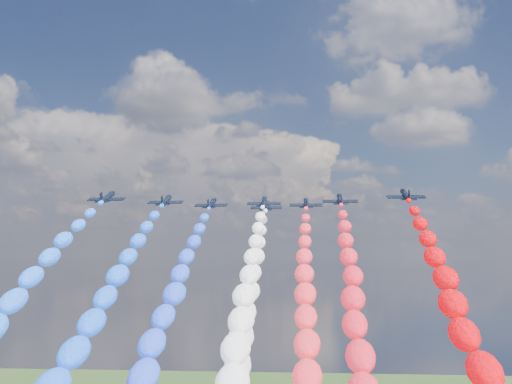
# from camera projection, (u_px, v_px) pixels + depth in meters

# --- Properties ---
(jet_0) EXTENTS (9.22, 12.39, 6.44)m
(jet_0) POSITION_uv_depth(u_px,v_px,m) (107.00, 198.00, 160.86)
(jet_0) COLOR black
(trail_0) EXTENTS (5.93, 103.58, 54.21)m
(trail_0) POSITION_uv_depth(u_px,v_px,m) (1.00, 330.00, 105.23)
(trail_0) COLOR #2160FF
(jet_1) EXTENTS (9.14, 12.34, 6.44)m
(jet_1) POSITION_uv_depth(u_px,v_px,m) (166.00, 201.00, 170.32)
(jet_1) COLOR black
(trail_1) EXTENTS (5.93, 103.58, 54.21)m
(trail_1) POSITION_uv_depth(u_px,v_px,m) (97.00, 323.00, 114.68)
(trail_1) COLOR blue
(jet_2) EXTENTS (9.63, 12.68, 6.44)m
(jet_2) POSITION_uv_depth(u_px,v_px,m) (212.00, 204.00, 180.41)
(jet_2) COLOR black
(trail_2) EXTENTS (5.93, 103.58, 54.21)m
(trail_2) POSITION_uv_depth(u_px,v_px,m) (168.00, 318.00, 124.77)
(trail_2) COLOR blue
(jet_3) EXTENTS (9.18, 12.36, 6.44)m
(jet_3) POSITION_uv_depth(u_px,v_px,m) (264.00, 202.00, 174.59)
(jet_3) COLOR black
(trail_3) EXTENTS (5.93, 103.58, 54.21)m
(trail_3) POSITION_uv_depth(u_px,v_px,m) (243.00, 321.00, 118.96)
(trail_3) COLOR white
(jet_4) EXTENTS (8.99, 12.22, 6.44)m
(jet_4) POSITION_uv_depth(u_px,v_px,m) (266.00, 206.00, 189.38)
(jet_4) COLOR black
(trail_4) EXTENTS (5.93, 103.58, 54.21)m
(trail_4) POSITION_uv_depth(u_px,v_px,m) (249.00, 314.00, 133.74)
(trail_4) COLOR white
(jet_5) EXTENTS (9.08, 12.29, 6.44)m
(jet_5) POSITION_uv_depth(u_px,v_px,m) (306.00, 204.00, 179.94)
(jet_5) COLOR black
(trail_5) EXTENTS (5.93, 103.58, 54.21)m
(trail_5) POSITION_uv_depth(u_px,v_px,m) (305.00, 318.00, 124.30)
(trail_5) COLOR #F12937
(jet_6) EXTENTS (9.07, 12.28, 6.44)m
(jet_6) POSITION_uv_depth(u_px,v_px,m) (340.00, 200.00, 167.15)
(jet_6) COLOR black
(trail_6) EXTENTS (5.93, 103.58, 54.21)m
(trail_6) POSITION_uv_depth(u_px,v_px,m) (356.00, 325.00, 111.51)
(trail_6) COLOR red
(jet_7) EXTENTS (9.35, 12.49, 6.44)m
(jet_7) POSITION_uv_depth(u_px,v_px,m) (406.00, 195.00, 154.31)
(jet_7) COLOR black
(trail_7) EXTENTS (5.93, 103.58, 54.21)m
(trail_7) POSITION_uv_depth(u_px,v_px,m) (461.00, 335.00, 98.67)
(trail_7) COLOR red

